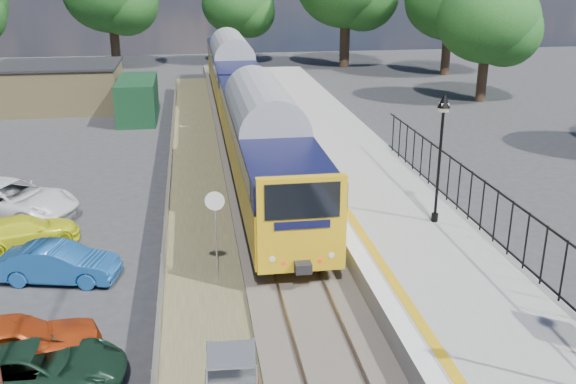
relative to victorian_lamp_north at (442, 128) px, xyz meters
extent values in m
plane|color=#2D2D30|center=(-5.30, -6.00, -4.30)|extent=(120.00, 120.00, 0.00)
cube|color=#473F38|center=(-5.30, 4.00, -4.20)|extent=(3.40, 80.00, 0.20)
cube|color=#4C472D|center=(-8.20, 2.00, -4.27)|extent=(2.60, 70.00, 0.06)
cube|color=brown|center=(-6.02, 4.00, -4.08)|extent=(0.07, 80.00, 0.14)
cube|color=brown|center=(-4.58, 4.00, -4.08)|extent=(0.07, 80.00, 0.14)
cube|color=gray|center=(-1.10, 2.00, -3.85)|extent=(5.00, 70.00, 0.90)
cube|color=silver|center=(-3.35, 2.00, -3.39)|extent=(0.50, 70.00, 0.01)
cube|color=gold|center=(-2.85, 2.00, -3.39)|extent=(0.30, 70.00, 0.01)
cylinder|color=black|center=(0.00, 0.00, -3.25)|extent=(0.24, 0.24, 0.30)
cylinder|color=black|center=(0.00, 0.00, -1.40)|extent=(0.10, 0.10, 3.70)
cube|color=black|center=(0.00, 0.00, 0.55)|extent=(0.08, 0.08, 0.30)
cube|color=beige|center=(0.00, 0.00, 0.72)|extent=(0.26, 0.26, 0.30)
cone|color=black|center=(0.00, 0.00, 0.95)|extent=(0.44, 0.44, 0.50)
cube|color=black|center=(1.25, -3.50, -1.65)|extent=(0.05, 26.00, 0.05)
cube|color=tan|center=(-17.30, 26.00, -2.80)|extent=(8.00, 6.00, 3.00)
cube|color=black|center=(-17.30, 26.00, -1.25)|extent=(8.20, 6.20, 0.15)
cube|color=#14371A|center=(-11.80, 22.00, -3.00)|extent=(2.40, 6.00, 2.60)
cylinder|color=#332319|center=(-15.30, 44.00, -2.37)|extent=(0.88, 0.88, 3.85)
cylinder|color=#332319|center=(-3.30, 46.00, -2.72)|extent=(0.72, 0.72, 3.15)
ellipsoid|color=#184818|center=(-3.30, 46.00, 1.55)|extent=(7.20, 7.20, 6.12)
cylinder|color=#332319|center=(6.70, 42.00, -2.20)|extent=(0.96, 0.96, 4.20)
cylinder|color=#332319|center=(14.70, 36.00, -2.55)|extent=(0.80, 0.80, 3.50)
ellipsoid|color=#184818|center=(14.70, 36.00, 2.20)|extent=(8.00, 8.00, 6.80)
cylinder|color=#332319|center=(12.70, 24.00, -2.72)|extent=(0.72, 0.72, 3.15)
ellipsoid|color=#184818|center=(12.70, 24.00, 1.55)|extent=(7.20, 7.20, 6.12)
cube|color=gold|center=(-5.30, 7.27, -2.61)|extent=(2.80, 20.00, 1.90)
cube|color=black|center=(-5.30, 7.27, -1.31)|extent=(2.82, 20.00, 0.90)
cube|color=black|center=(-5.30, 7.27, -1.31)|extent=(2.82, 18.00, 0.70)
cube|color=black|center=(-5.30, 7.27, -3.79)|extent=(2.00, 18.00, 0.45)
cube|color=gold|center=(-5.30, 27.87, -2.61)|extent=(2.80, 20.00, 1.90)
cube|color=black|center=(-5.30, 27.87, -1.31)|extent=(2.82, 20.00, 0.90)
cube|color=black|center=(-5.30, 27.87, -1.31)|extent=(2.82, 18.00, 0.70)
cube|color=black|center=(-5.30, 27.87, -3.79)|extent=(2.00, 18.00, 0.45)
cube|color=black|center=(-5.30, -2.94, -1.26)|extent=(2.24, 0.04, 1.10)
cylinder|color=#999EA3|center=(-7.80, -1.65, -2.94)|extent=(0.06, 0.06, 2.72)
cylinder|color=silver|center=(-7.80, -1.70, -1.57)|extent=(0.61, 0.11, 0.61)
imported|color=black|center=(-12.35, -6.66, -3.70)|extent=(4.37, 2.09, 1.20)
imported|color=#B03810|center=(-13.06, -5.78, -3.55)|extent=(4.65, 2.60, 1.50)
imported|color=#174A8C|center=(-12.74, -0.92, -3.69)|extent=(3.90, 2.06, 1.22)
imported|color=yellow|center=(-14.46, 2.08, -3.75)|extent=(4.05, 2.79, 1.09)
imported|color=white|center=(-15.70, 4.89, -3.52)|extent=(6.15, 4.58, 1.55)
camera|label=1|loc=(-8.34, -20.13, 5.22)|focal=40.00mm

